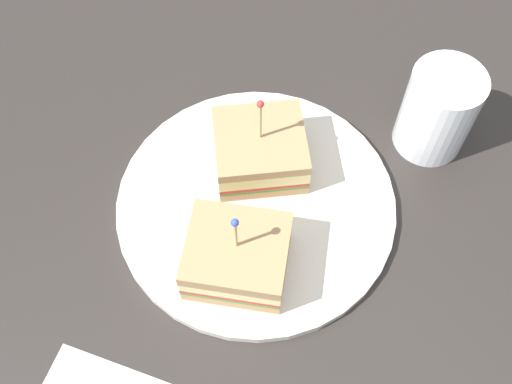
% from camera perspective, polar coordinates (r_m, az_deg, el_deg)
% --- Properties ---
extents(ground_plane, '(1.03, 1.03, 0.02)m').
position_cam_1_polar(ground_plane, '(0.63, 0.00, -1.81)').
color(ground_plane, '#2D2826').
extents(plate, '(0.28, 0.28, 0.01)m').
position_cam_1_polar(plate, '(0.62, 0.00, -1.15)').
color(plate, silver).
rests_on(plate, ground_plane).
extents(sandwich_half_front, '(0.12, 0.12, 0.10)m').
position_cam_1_polar(sandwich_half_front, '(0.62, 0.36, 3.89)').
color(sandwich_half_front, tan).
rests_on(sandwich_half_front, plate).
extents(sandwich_half_back, '(0.12, 0.12, 0.10)m').
position_cam_1_polar(sandwich_half_back, '(0.56, -1.77, -5.98)').
color(sandwich_half_back, tan).
rests_on(sandwich_half_back, plate).
extents(drink_glass, '(0.07, 0.07, 0.10)m').
position_cam_1_polar(drink_glass, '(0.66, 16.41, 6.97)').
color(drink_glass, gold).
rests_on(drink_glass, ground_plane).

